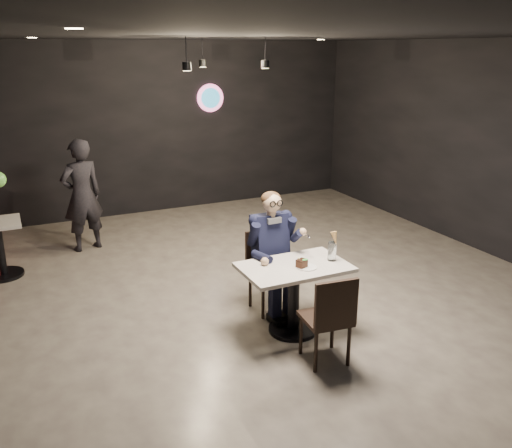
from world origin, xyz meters
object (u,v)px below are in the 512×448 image
sundae_glass (332,251)px  side_table (0,249)px  seated_man (270,251)px  chair_near (325,317)px  passerby (82,195)px  chair_far (270,272)px  main_table (294,299)px

sundae_glass → side_table: sundae_glass is taller
seated_man → sundae_glass: size_ratio=7.20×
chair_near → sundae_glass: 0.81m
chair_near → passerby: (-1.59, 4.10, 0.37)m
chair_near → seated_man: size_ratio=0.64×
chair_far → main_table: bearing=-90.0°
seated_man → sundae_glass: (0.42, -0.59, 0.13)m
chair_far → seated_man: bearing=153.4°
seated_man → sundae_glass: 0.74m
main_table → seated_man: seated_man is taller
main_table → passerby: bearing=114.6°
chair_near → passerby: passerby is taller
main_table → chair_near: size_ratio=1.20×
main_table → sundae_glass: sundae_glass is taller
passerby → seated_man: bearing=103.0°
side_table → passerby: (1.17, 0.58, 0.45)m
main_table → seated_man: (-0.00, 0.55, 0.34)m
main_table → chair_near: (-0.00, -0.61, 0.09)m
sundae_glass → passerby: passerby is taller
side_table → chair_near: bearing=-51.9°
chair_near → seated_man: seated_man is taller
chair_far → passerby: 3.36m
main_table → chair_far: 0.56m
chair_far → sundae_glass: 0.83m
chair_near → main_table: bearing=96.1°
main_table → side_table: main_table is taller
main_table → passerby: 3.86m
chair_near → side_table: 4.47m
sundae_glass → side_table: 4.36m
chair_far → chair_near: 1.16m
side_table → sundae_glass: bearing=-42.8°
seated_man → chair_near: bearing=-90.0°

